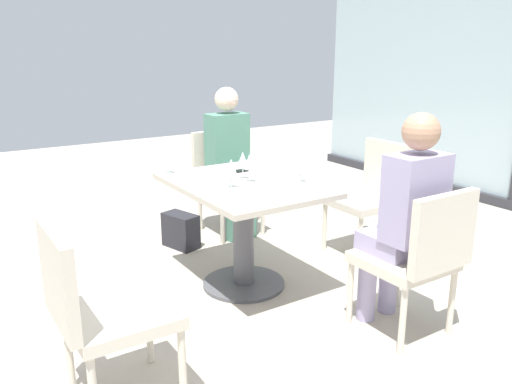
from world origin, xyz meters
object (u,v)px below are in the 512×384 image
at_px(chair_far_right, 418,254).
at_px(wine_glass_0, 301,163).
at_px(chair_far_left, 225,175).
at_px(chair_near_window, 372,191).
at_px(dining_table_main, 243,213).
at_px(person_far_left, 231,155).
at_px(person_far_right, 405,213).
at_px(cell_phone_on_table, 238,171).
at_px(wine_glass_2, 231,167).
at_px(wine_glass_4, 167,155).
at_px(coffee_cup, 294,180).
at_px(wine_glass_1, 249,163).
at_px(handbag_0, 181,231).
at_px(chair_front_right, 98,306).
at_px(wine_glass_3, 243,160).

relative_size(chair_far_right, wine_glass_0, 4.70).
distance_m(chair_far_left, chair_near_window, 1.29).
relative_size(dining_table_main, person_far_left, 0.89).
height_order(person_far_right, cell_phone_on_table, person_far_right).
bearing_deg(wine_glass_2, person_far_right, 33.94).
bearing_deg(wine_glass_2, wine_glass_4, -162.76).
relative_size(dining_table_main, chair_near_window, 1.30).
bearing_deg(coffee_cup, wine_glass_1, -147.51).
height_order(chair_far_left, handbag_0, chair_far_left).
height_order(chair_far_right, chair_near_window, same).
xyz_separation_m(chair_front_right, coffee_cup, (-0.43, 1.38, 0.28)).
distance_m(dining_table_main, chair_far_left, 1.16).
xyz_separation_m(person_far_left, wine_glass_0, (1.16, -0.15, 0.16)).
distance_m(wine_glass_2, wine_glass_3, 0.24).
xyz_separation_m(chair_front_right, person_far_right, (0.25, 1.64, 0.20)).
xyz_separation_m(chair_far_right, person_far_left, (-2.02, 0.00, 0.20)).
height_order(chair_far_left, wine_glass_3, wine_glass_3).
xyz_separation_m(person_far_right, wine_glass_3, (-1.04, -0.42, 0.16)).
relative_size(chair_front_right, wine_glass_2, 4.70).
distance_m(chair_far_left, wine_glass_0, 1.33).
xyz_separation_m(chair_far_right, coffee_cup, (-0.79, -0.26, 0.28)).
relative_size(wine_glass_1, coffee_cup, 2.06).
relative_size(chair_far_left, person_far_right, 0.69).
xyz_separation_m(chair_front_right, cell_phone_on_table, (-0.99, 1.31, 0.24)).
xyz_separation_m(chair_near_window, wine_glass_3, (-0.08, -1.13, 0.37)).
distance_m(chair_far_left, wine_glass_1, 1.22).
relative_size(chair_near_window, wine_glass_1, 4.70).
xyz_separation_m(chair_front_right, wine_glass_1, (-0.69, 1.22, 0.37)).
xyz_separation_m(person_far_left, wine_glass_4, (0.46, -0.77, 0.16)).
distance_m(person_far_left, wine_glass_4, 0.91).
xyz_separation_m(person_far_left, wine_glass_2, (1.03, -0.59, 0.16)).
bearing_deg(handbag_0, chair_far_right, -1.63).
relative_size(chair_near_window, person_far_left, 0.69).
relative_size(chair_near_window, cell_phone_on_table, 6.04).
relative_size(wine_glass_2, handbag_0, 0.62).
distance_m(chair_front_right, wine_glass_3, 1.51).
height_order(wine_glass_1, handbag_0, wine_glass_1).
height_order(chair_far_right, handbag_0, chair_far_right).
distance_m(chair_far_left, coffee_cup, 1.40).
relative_size(dining_table_main, wine_glass_0, 6.09).
xyz_separation_m(chair_far_left, chair_far_right, (2.13, 0.00, 0.00)).
bearing_deg(chair_far_right, chair_front_right, -102.25).
relative_size(chair_near_window, wine_glass_2, 4.70).
distance_m(person_far_left, person_far_right, 1.91).
height_order(dining_table_main, person_far_right, person_far_right).
height_order(wine_glass_0, coffee_cup, wine_glass_0).
relative_size(chair_front_right, person_far_right, 0.69).
xyz_separation_m(wine_glass_0, wine_glass_1, (-0.18, -0.28, 0.00)).
xyz_separation_m(coffee_cup, cell_phone_on_table, (-0.56, -0.08, -0.04)).
distance_m(wine_glass_4, cell_phone_on_table, 0.50).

